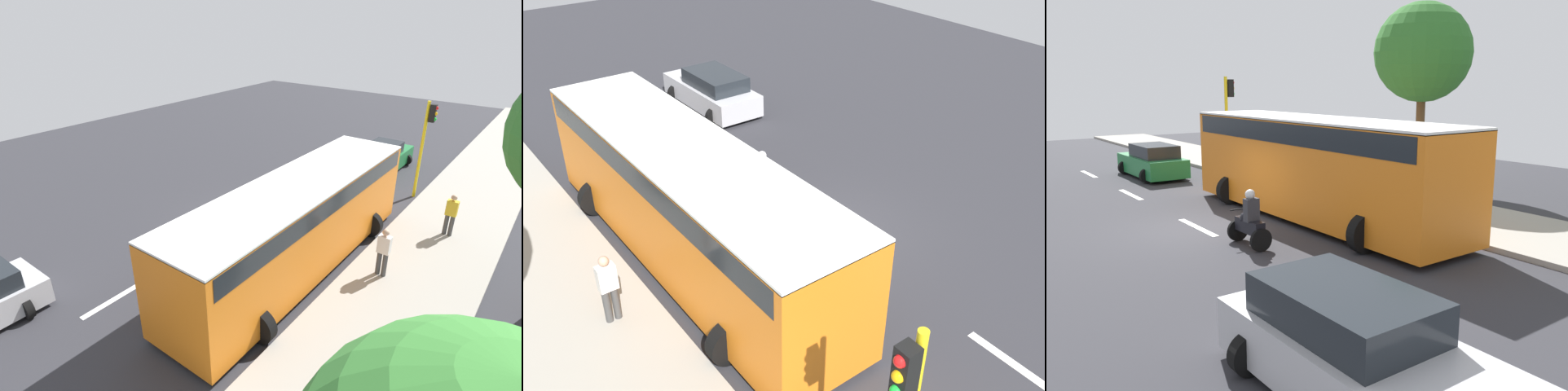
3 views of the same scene
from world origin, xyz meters
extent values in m
cube|color=#2D2D33|center=(0.00, 0.00, -0.05)|extent=(40.00, 60.00, 0.10)
cube|color=#9E998E|center=(7.00, 0.00, 0.07)|extent=(4.00, 60.00, 0.15)
cube|color=white|center=(0.00, -6.00, 0.01)|extent=(0.20, 2.40, 0.01)
cube|color=white|center=(0.00, 0.00, 0.01)|extent=(0.20, 2.40, 0.01)
cube|color=white|center=(0.00, 6.00, 0.01)|extent=(0.20, 2.40, 0.01)
cube|color=white|center=(0.00, 12.00, 0.01)|extent=(0.20, 2.40, 0.01)
cube|color=#1E7238|center=(2.17, 9.50, 0.56)|extent=(1.78, 4.42, 0.80)
cube|color=#1E2328|center=(2.17, 9.14, 1.24)|extent=(1.49, 2.48, 0.56)
cylinder|color=black|center=(1.39, 10.96, 0.32)|extent=(0.64, 0.22, 0.64)
cylinder|color=black|center=(2.95, 10.96, 0.32)|extent=(0.64, 0.22, 0.64)
cylinder|color=black|center=(1.39, 8.04, 0.32)|extent=(0.64, 0.22, 0.64)
cylinder|color=black|center=(2.95, 8.04, 0.32)|extent=(0.64, 0.22, 0.64)
cube|color=#B7B7BC|center=(-2.09, -9.57, 0.56)|extent=(1.84, 4.56, 0.80)
cube|color=#1E2328|center=(-2.09, -9.21, 1.24)|extent=(1.54, 2.56, 0.56)
cylinder|color=black|center=(-1.28, -8.07, 0.32)|extent=(0.64, 0.22, 0.64)
cylinder|color=black|center=(-2.90, -8.07, 0.32)|extent=(0.64, 0.22, 0.64)
cube|color=orange|center=(3.46, -1.20, 1.65)|extent=(2.50, 11.00, 2.90)
cube|color=black|center=(3.46, -1.20, 2.75)|extent=(2.52, 10.56, 0.60)
cube|color=white|center=(3.46, -1.20, 3.12)|extent=(2.50, 11.00, 0.08)
cylinder|color=black|center=(2.36, 2.32, 0.50)|extent=(1.00, 0.30, 1.00)
cylinder|color=black|center=(4.56, 2.32, 0.50)|extent=(1.00, 0.30, 1.00)
cylinder|color=black|center=(2.36, -4.72, 0.50)|extent=(1.00, 0.30, 1.00)
cylinder|color=black|center=(4.56, -4.72, 0.50)|extent=(1.00, 0.30, 1.00)
cylinder|color=black|center=(0.31, -1.91, 0.30)|extent=(0.60, 0.10, 0.60)
cylinder|color=black|center=(0.31, -3.11, 0.30)|extent=(0.60, 0.10, 0.60)
cube|color=black|center=(0.31, -2.56, 0.55)|extent=(0.28, 1.10, 0.36)
sphere|color=black|center=(0.31, -2.36, 0.73)|extent=(0.32, 0.32, 0.32)
cylinder|color=black|center=(0.31, -2.01, 0.90)|extent=(0.55, 0.04, 0.04)
cube|color=#333338|center=(0.31, -2.66, 1.00)|extent=(0.36, 0.24, 0.60)
sphere|color=silver|center=(0.31, -2.61, 1.40)|extent=(0.26, 0.26, 0.26)
cylinder|color=#3F3F3F|center=(5.95, -0.10, 0.57)|extent=(0.16, 0.16, 0.85)
cylinder|color=#3F3F3F|center=(6.15, -0.10, 0.57)|extent=(0.16, 0.16, 0.85)
cube|color=silver|center=(6.05, -0.10, 1.30)|extent=(0.40, 0.24, 0.60)
sphere|color=tan|center=(6.05, -0.10, 1.73)|extent=(0.22, 0.22, 0.22)
cylinder|color=#3F3F3F|center=(6.96, 3.94, 0.57)|extent=(0.16, 0.16, 0.85)
cylinder|color=#3F3F3F|center=(7.16, 3.94, 0.57)|extent=(0.16, 0.16, 0.85)
cube|color=gold|center=(7.06, 3.94, 1.30)|extent=(0.40, 0.24, 0.60)
sphere|color=tan|center=(7.06, 3.94, 1.73)|extent=(0.22, 0.22, 0.22)
cylinder|color=yellow|center=(4.75, 7.03, 2.25)|extent=(0.14, 0.14, 4.50)
cube|color=black|center=(4.97, 7.03, 4.00)|extent=(0.24, 0.24, 0.76)
sphere|color=red|center=(5.09, 7.03, 4.24)|extent=(0.16, 0.16, 0.16)
sphere|color=#F2A50C|center=(5.09, 7.03, 4.00)|extent=(0.16, 0.16, 0.16)
sphere|color=green|center=(5.09, 7.03, 3.76)|extent=(0.16, 0.16, 0.16)
cylinder|color=brown|center=(10.37, 0.85, 2.02)|extent=(0.36, 0.36, 4.04)
sphere|color=#2D6B28|center=(10.37, 0.85, 5.42)|extent=(3.94, 3.94, 3.94)
camera|label=1|loc=(9.73, -11.41, 8.21)|focal=28.35mm
camera|label=2|loc=(8.97, 10.07, 9.23)|focal=41.26mm
camera|label=3|loc=(-6.45, -14.35, 4.14)|focal=37.08mm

